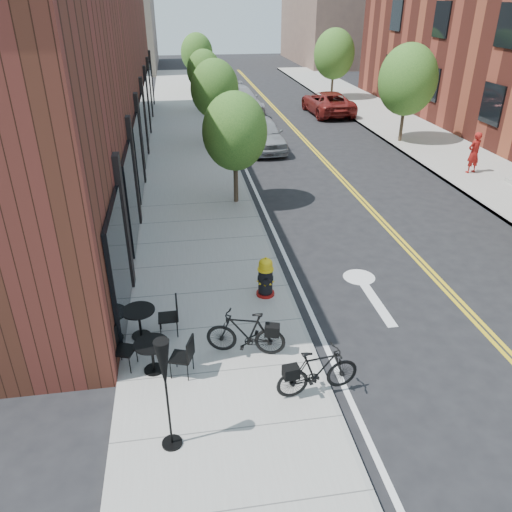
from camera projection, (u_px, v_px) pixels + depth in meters
ground at (319, 365)px, 10.13m from camera, size 120.00×120.00×0.00m
sidewalk_near at (196, 195)px, 18.57m from camera, size 4.00×70.00×0.12m
sidewalk_far at (492, 179)px, 20.23m from camera, size 4.00×70.00×0.12m
building_near at (72, 85)px, 19.84m from camera, size 5.00×28.00×7.00m
bg_building_left at (112, 14)px, 48.68m from camera, size 8.00×14.00×10.00m
bg_building_right at (343, 2)px, 53.29m from camera, size 10.00×16.00×12.00m
tree_near_a at (235, 132)px, 16.70m from camera, size 2.20×2.20×3.81m
tree_near_b at (215, 89)px, 23.65m from camera, size 2.30×2.30×3.98m
tree_near_c at (204, 71)px, 30.73m from camera, size 2.10×2.10×3.67m
tree_near_d at (197, 53)px, 37.61m from camera, size 2.40×2.40×4.11m
tree_far_b at (408, 80)px, 23.89m from camera, size 2.80×2.80×4.62m
tree_far_c at (334, 54)px, 34.39m from camera, size 2.80×2.80×4.62m
fire_hydrant at (265, 277)px, 12.06m from camera, size 0.54×0.54×1.03m
bicycle_left at (246, 333)px, 10.08m from camera, size 1.69×0.89×0.98m
bicycle_right at (318, 371)px, 9.06m from camera, size 1.64×0.65×0.96m
bistro_set_b at (152, 353)px, 9.62m from camera, size 1.61×0.90×0.85m
bistro_set_c at (139, 319)px, 10.59m from camera, size 1.63×0.72×0.88m
patio_umbrella at (164, 373)px, 7.51m from camera, size 0.34×0.34×2.09m
parked_car_a at (262, 134)px, 24.00m from camera, size 1.98×4.48×1.50m
parked_car_b at (234, 113)px, 28.60m from camera, size 1.60×4.15×1.35m
parked_car_c at (238, 100)px, 31.36m from camera, size 3.00×5.82×1.61m
parked_car_far at (327, 103)px, 31.10m from camera, size 2.49×5.13×1.41m
pedestrian at (474, 153)px, 20.36m from camera, size 0.70×0.55×1.68m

